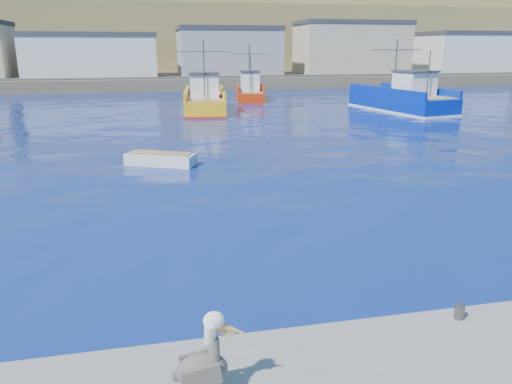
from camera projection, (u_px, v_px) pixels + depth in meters
ground at (272, 281)px, 12.74m from camera, size 260.00×260.00×0.00m
dock_bollards at (347, 326)px, 9.50m from camera, size 36.20×0.20×0.30m
far_shore at (154, 32)px, 112.60m from camera, size 200.00×81.00×24.00m
trawler_yellow_b at (205, 101)px, 45.75m from camera, size 4.95×10.72×6.40m
trawler_blue at (403, 99)px, 46.22m from camera, size 6.01×12.07×6.55m
boat_orange at (250, 91)px, 55.62m from camera, size 4.09×7.94×5.99m
skiff_mid at (161, 160)px, 25.22m from camera, size 3.68×2.61×0.76m
pelican at (205, 363)px, 7.60m from camera, size 1.19×0.50×1.47m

